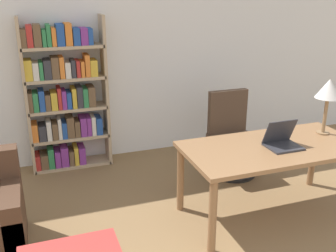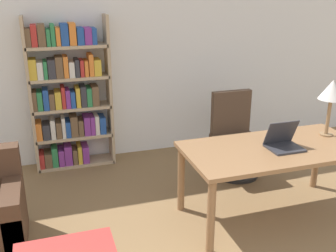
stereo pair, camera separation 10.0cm
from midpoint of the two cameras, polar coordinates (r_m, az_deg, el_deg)
wall_back at (r=5.12m, az=-6.35°, el=10.39°), size 8.00×0.06×2.70m
desk at (r=3.88m, az=14.30°, el=-4.00°), size 1.73×0.86×0.73m
laptop at (r=3.83m, az=15.49°, el=-2.12°), size 0.31×0.26×0.25m
table_lamp at (r=4.19m, az=21.65°, el=4.83°), size 0.25×0.25×0.57m
office_chair at (r=4.78m, az=8.67°, el=-1.63°), size 0.53×0.53×0.99m
bookshelf at (r=4.91m, az=-15.46°, el=3.94°), size 0.97×0.28×1.86m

